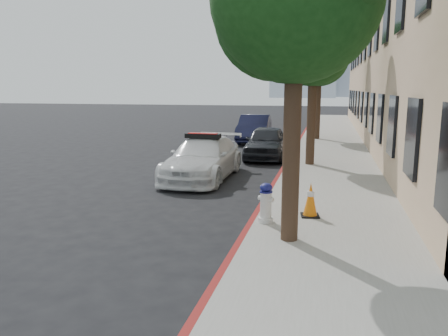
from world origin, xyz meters
name	(u,v)px	position (x,y,z in m)	size (l,w,h in m)	color
ground	(174,207)	(0.00, 0.00, 0.00)	(120.00, 120.00, 0.00)	black
sidewalk	(330,151)	(3.60, 10.00, 0.07)	(3.20, 50.00, 0.15)	gray
curb_strip	(294,150)	(2.06, 10.00, 0.07)	(0.12, 50.00, 0.15)	maroon
tower_right	(352,24)	(9.00, 135.00, 22.00)	(14.00, 14.00, 44.00)	#9EA8B7
tree_mid	(315,47)	(2.93, 5.99, 4.16)	(2.77, 2.64, 5.43)	black
tree_far	(320,56)	(2.93, 13.99, 4.39)	(3.10, 3.00, 5.81)	black
police_car	(203,158)	(-0.25, 3.40, 0.64)	(1.84, 4.43, 1.43)	white
parked_car_mid	(266,142)	(1.09, 7.86, 0.64)	(1.52, 3.78, 1.29)	black
parked_car_far	(254,129)	(-0.26, 13.00, 0.70)	(1.49, 4.27, 1.41)	black
fire_hydrant	(266,203)	(2.35, -1.08, 0.54)	(0.34, 0.31, 0.80)	silver
traffic_cone	(311,200)	(3.20, -0.48, 0.50)	(0.42, 0.42, 0.71)	black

